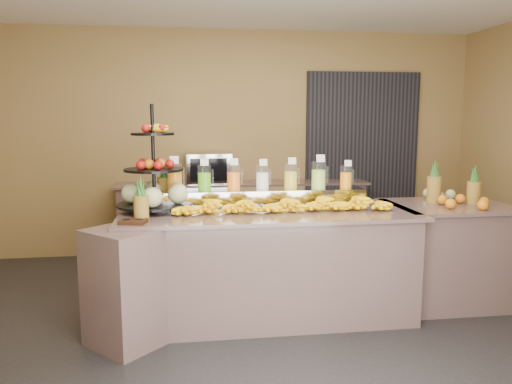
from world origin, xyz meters
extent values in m
plane|color=black|center=(0.00, 0.00, 0.00)|extent=(6.00, 6.00, 0.00)
cube|color=olive|center=(0.00, 2.51, 1.40)|extent=(6.00, 0.02, 2.80)
cube|color=black|center=(1.60, 2.46, 1.20)|extent=(1.50, 0.06, 2.20)
cube|color=gray|center=(0.00, 0.30, 0.45)|extent=(2.40, 0.90, 0.90)
cube|color=gray|center=(0.00, 0.30, 0.92)|extent=(2.50, 1.00, 0.03)
cube|color=gray|center=(-1.15, -0.10, 0.45)|extent=(0.71, 0.71, 0.90)
cube|color=gray|center=(1.70, 0.40, 0.45)|extent=(1.00, 0.80, 0.90)
cube|color=gray|center=(1.70, 0.40, 0.92)|extent=(1.08, 0.88, 0.03)
cube|color=gray|center=(0.00, 2.25, 0.45)|extent=(3.00, 0.50, 0.90)
cube|color=gray|center=(0.00, 2.25, 0.92)|extent=(3.10, 0.55, 0.03)
cube|color=gray|center=(-0.01, 0.58, 1.01)|extent=(1.85, 0.30, 0.15)
cylinder|color=silver|center=(-0.79, 0.58, 1.20)|extent=(0.13, 0.13, 0.24)
cylinder|color=orange|center=(-0.79, 0.58, 1.16)|extent=(0.12, 0.12, 0.17)
cylinder|color=gray|center=(-0.81, 0.59, 1.26)|extent=(0.01, 0.01, 0.29)
cube|color=white|center=(-0.79, 0.52, 1.36)|extent=(0.08, 0.02, 0.07)
cylinder|color=silver|center=(-0.53, 0.58, 1.19)|extent=(0.12, 0.12, 0.22)
cylinder|color=#4DA811|center=(-0.53, 0.58, 1.16)|extent=(0.11, 0.11, 0.15)
cylinder|color=gray|center=(-0.55, 0.59, 1.24)|extent=(0.01, 0.01, 0.27)
cube|color=white|center=(-0.53, 0.52, 1.34)|extent=(0.07, 0.02, 0.06)
cylinder|color=silver|center=(-0.27, 0.58, 1.19)|extent=(0.12, 0.12, 0.22)
cylinder|color=orange|center=(-0.27, 0.58, 1.16)|extent=(0.11, 0.11, 0.15)
cylinder|color=gray|center=(-0.29, 0.59, 1.24)|extent=(0.01, 0.01, 0.27)
cube|color=white|center=(-0.27, 0.52, 1.34)|extent=(0.07, 0.02, 0.06)
cylinder|color=silver|center=(-0.01, 0.58, 1.19)|extent=(0.12, 0.12, 0.22)
cylinder|color=white|center=(-0.01, 0.58, 1.15)|extent=(0.11, 0.11, 0.15)
cylinder|color=gray|center=(-0.03, 0.59, 1.24)|extent=(0.01, 0.01, 0.26)
cube|color=white|center=(-0.01, 0.53, 1.33)|extent=(0.07, 0.02, 0.06)
cylinder|color=silver|center=(0.25, 0.58, 1.19)|extent=(0.12, 0.12, 0.23)
cylinder|color=gold|center=(0.25, 0.58, 1.16)|extent=(0.12, 0.12, 0.15)
cylinder|color=gray|center=(0.23, 0.59, 1.24)|extent=(0.01, 0.01, 0.27)
cube|color=white|center=(0.25, 0.52, 1.34)|extent=(0.07, 0.02, 0.06)
cylinder|color=silver|center=(0.51, 0.58, 1.20)|extent=(0.13, 0.13, 0.24)
cylinder|color=#9ED841|center=(0.51, 0.58, 1.16)|extent=(0.12, 0.12, 0.17)
cylinder|color=gray|center=(0.49, 0.59, 1.26)|extent=(0.01, 0.01, 0.29)
cube|color=white|center=(0.51, 0.52, 1.36)|extent=(0.08, 0.02, 0.07)
cylinder|color=silver|center=(0.77, 0.58, 1.18)|extent=(0.11, 0.11, 0.20)
cylinder|color=orange|center=(0.77, 0.58, 1.15)|extent=(0.10, 0.10, 0.14)
cylinder|color=gray|center=(0.76, 0.59, 1.23)|extent=(0.01, 0.01, 0.24)
cube|color=white|center=(0.77, 0.53, 1.31)|extent=(0.06, 0.02, 0.06)
ellipsoid|color=yellow|center=(-0.70, 0.28, 0.98)|extent=(0.22, 0.17, 0.09)
ellipsoid|color=yellow|center=(-0.52, 0.28, 0.98)|extent=(0.22, 0.17, 0.09)
ellipsoid|color=yellow|center=(-0.33, 0.28, 0.98)|extent=(0.22, 0.17, 0.09)
ellipsoid|color=yellow|center=(-0.15, 0.28, 0.98)|extent=(0.22, 0.17, 0.09)
ellipsoid|color=yellow|center=(0.03, 0.28, 0.98)|extent=(0.22, 0.17, 0.09)
ellipsoid|color=yellow|center=(0.21, 0.28, 0.98)|extent=(0.22, 0.17, 0.09)
ellipsoid|color=yellow|center=(0.40, 0.28, 0.98)|extent=(0.22, 0.17, 0.09)
ellipsoid|color=yellow|center=(0.58, 0.28, 0.98)|extent=(0.22, 0.17, 0.09)
ellipsoid|color=yellow|center=(0.76, 0.28, 0.98)|extent=(0.22, 0.17, 0.09)
ellipsoid|color=yellow|center=(0.94, 0.28, 0.98)|extent=(0.22, 0.17, 0.09)
ellipsoid|color=yellow|center=(-0.53, 0.28, 1.04)|extent=(0.19, 0.15, 0.08)
ellipsoid|color=yellow|center=(-0.21, 0.28, 1.04)|extent=(0.19, 0.15, 0.08)
ellipsoid|color=yellow|center=(0.12, 0.28, 1.04)|extent=(0.19, 0.15, 0.08)
ellipsoid|color=yellow|center=(0.45, 0.28, 1.04)|extent=(0.19, 0.15, 0.08)
ellipsoid|color=yellow|center=(0.78, 0.28, 1.04)|extent=(0.19, 0.15, 0.08)
cylinder|color=black|center=(-0.96, 0.47, 1.38)|extent=(0.04, 0.04, 0.90)
cylinder|color=black|center=(-0.96, 0.47, 0.98)|extent=(0.78, 0.78, 0.02)
cylinder|color=black|center=(-0.96, 0.47, 1.28)|extent=(0.61, 0.61, 0.02)
cylinder|color=black|center=(-0.96, 0.47, 1.58)|extent=(0.44, 0.44, 0.02)
sphere|color=beige|center=(-0.76, 0.47, 1.08)|extent=(0.17, 0.17, 0.17)
sphere|color=maroon|center=(-0.82, 0.47, 1.33)|extent=(0.08, 0.08, 0.08)
sphere|color=orange|center=(-1.06, 0.47, 1.04)|extent=(0.09, 0.09, 0.09)
cube|color=black|center=(-1.09, -0.06, 0.94)|extent=(0.22, 0.19, 0.03)
cylinder|color=brown|center=(-1.04, 0.04, 1.03)|extent=(0.12, 0.12, 0.20)
cone|color=#214D19|center=(-1.04, 0.04, 1.21)|extent=(0.06, 0.06, 0.16)
cylinder|color=brown|center=(-0.88, 0.72, 1.06)|extent=(0.14, 0.14, 0.26)
cone|color=#214D19|center=(-0.88, 0.72, 1.27)|extent=(0.07, 0.07, 0.16)
cylinder|color=brown|center=(1.60, 0.51, 1.05)|extent=(0.13, 0.13, 0.25)
cylinder|color=brown|center=(1.94, 0.41, 1.03)|extent=(0.12, 0.12, 0.21)
ellipsoid|color=orange|center=(1.76, 0.25, 0.98)|extent=(0.37, 0.25, 0.09)
cube|color=gray|center=(-0.43, 2.25, 1.11)|extent=(0.56, 0.41, 0.36)
camera|label=1|loc=(-0.69, -3.82, 1.72)|focal=35.00mm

